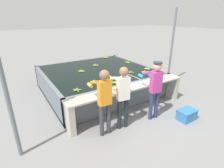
{
  "coord_description": "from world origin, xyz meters",
  "views": [
    {
      "loc": [
        -3.08,
        -3.61,
        2.9
      ],
      "look_at": [
        0.0,
        1.3,
        0.62
      ],
      "focal_mm": 28.0,
      "sensor_mm": 36.0,
      "label": 1
    }
  ],
  "objects_px": {
    "banana_bunch_floating_5": "(147,69)",
    "knife_0": "(157,80)",
    "worker_2": "(155,85)",
    "banana_bunch_floating_8": "(130,72)",
    "banana_bunch_floating_3": "(96,65)",
    "support_post_right": "(172,48)",
    "worker_1": "(123,92)",
    "banana_bunch_floating_9": "(77,90)",
    "crate": "(187,115)",
    "banana_bunch_floating_0": "(81,71)",
    "worker_0": "(104,97)",
    "support_post_left": "(5,89)",
    "banana_bunch_floating_4": "(106,57)",
    "banana_bunch_floating_6": "(128,62)",
    "banana_bunch_ledge_0": "(120,90)",
    "banana_bunch_floating_7": "(108,76)",
    "banana_bunch_floating_1": "(145,72)",
    "banana_bunch_floating_2": "(116,82)"
  },
  "relations": [
    {
      "from": "banana_bunch_ledge_0",
      "to": "support_post_right",
      "type": "height_order",
      "value": "support_post_right"
    },
    {
      "from": "banana_bunch_floating_3",
      "to": "support_post_right",
      "type": "xyz_separation_m",
      "value": [
        2.95,
        -1.5,
        0.7
      ]
    },
    {
      "from": "banana_bunch_floating_6",
      "to": "worker_1",
      "type": "bearing_deg",
      "value": -129.02
    },
    {
      "from": "banana_bunch_floating_7",
      "to": "banana_bunch_ledge_0",
      "type": "distance_m",
      "value": 1.26
    },
    {
      "from": "worker_2",
      "to": "banana_bunch_floating_0",
      "type": "bearing_deg",
      "value": 110.13
    },
    {
      "from": "worker_1",
      "to": "worker_2",
      "type": "bearing_deg",
      "value": -5.67
    },
    {
      "from": "banana_bunch_floating_0",
      "to": "banana_bunch_floating_6",
      "type": "relative_size",
      "value": 1.02
    },
    {
      "from": "banana_bunch_floating_5",
      "to": "crate",
      "type": "xyz_separation_m",
      "value": [
        -0.56,
        -2.38,
        -0.74
      ]
    },
    {
      "from": "banana_bunch_floating_0",
      "to": "banana_bunch_floating_7",
      "type": "xyz_separation_m",
      "value": [
        0.56,
        -1.1,
        0.0
      ]
    },
    {
      "from": "banana_bunch_floating_1",
      "to": "banana_bunch_floating_2",
      "type": "relative_size",
      "value": 1.0
    },
    {
      "from": "worker_2",
      "to": "banana_bunch_floating_4",
      "type": "distance_m",
      "value": 4.48
    },
    {
      "from": "worker_0",
      "to": "banana_bunch_floating_7",
      "type": "distance_m",
      "value": 2.0
    },
    {
      "from": "banana_bunch_floating_3",
      "to": "support_post_left",
      "type": "bearing_deg",
      "value": -139.53
    },
    {
      "from": "worker_1",
      "to": "banana_bunch_floating_4",
      "type": "bearing_deg",
      "value": 65.09
    },
    {
      "from": "banana_bunch_floating_4",
      "to": "banana_bunch_floating_8",
      "type": "height_order",
      "value": "same"
    },
    {
      "from": "banana_bunch_floating_9",
      "to": "support_post_left",
      "type": "relative_size",
      "value": 0.09
    },
    {
      "from": "crate",
      "to": "support_post_right",
      "type": "distance_m",
      "value": 3.47
    },
    {
      "from": "knife_0",
      "to": "support_post_right",
      "type": "relative_size",
      "value": 0.09
    },
    {
      "from": "support_post_right",
      "to": "banana_bunch_floating_4",
      "type": "bearing_deg",
      "value": 125.62
    },
    {
      "from": "banana_bunch_floating_0",
      "to": "banana_bunch_ledge_0",
      "type": "bearing_deg",
      "value": -84.58
    },
    {
      "from": "banana_bunch_floating_1",
      "to": "banana_bunch_floating_4",
      "type": "bearing_deg",
      "value": 90.05
    },
    {
      "from": "banana_bunch_floating_0",
      "to": "crate",
      "type": "height_order",
      "value": "banana_bunch_floating_0"
    },
    {
      "from": "banana_bunch_floating_9",
      "to": "banana_bunch_floating_3",
      "type": "bearing_deg",
      "value": 51.45
    },
    {
      "from": "banana_bunch_floating_1",
      "to": "knife_0",
      "type": "distance_m",
      "value": 0.87
    },
    {
      "from": "worker_0",
      "to": "banana_bunch_floating_6",
      "type": "relative_size",
      "value": 6.39
    },
    {
      "from": "banana_bunch_floating_3",
      "to": "banana_bunch_floating_7",
      "type": "xyz_separation_m",
      "value": [
        -0.31,
        -1.57,
        0.0
      ]
    },
    {
      "from": "banana_bunch_floating_4",
      "to": "support_post_right",
      "type": "height_order",
      "value": "support_post_right"
    },
    {
      "from": "worker_2",
      "to": "banana_bunch_floating_3",
      "type": "relative_size",
      "value": 6.2
    },
    {
      "from": "banana_bunch_floating_0",
      "to": "banana_bunch_floating_7",
      "type": "bearing_deg",
      "value": -63.21
    },
    {
      "from": "knife_0",
      "to": "support_post_right",
      "type": "height_order",
      "value": "support_post_right"
    },
    {
      "from": "banana_bunch_floating_5",
      "to": "knife_0",
      "type": "distance_m",
      "value": 1.29
    },
    {
      "from": "banana_bunch_floating_0",
      "to": "banana_bunch_ledge_0",
      "type": "relative_size",
      "value": 1.01
    },
    {
      "from": "banana_bunch_floating_5",
      "to": "knife_0",
      "type": "height_order",
      "value": "banana_bunch_floating_5"
    },
    {
      "from": "banana_bunch_floating_9",
      "to": "banana_bunch_floating_4",
      "type": "bearing_deg",
      "value": 48.44
    },
    {
      "from": "worker_2",
      "to": "banana_bunch_floating_8",
      "type": "bearing_deg",
      "value": 74.72
    },
    {
      "from": "banana_bunch_floating_6",
      "to": "crate",
      "type": "xyz_separation_m",
      "value": [
        -0.5,
        -3.6,
        -0.74
      ]
    },
    {
      "from": "worker_2",
      "to": "knife_0",
      "type": "height_order",
      "value": "worker_2"
    },
    {
      "from": "worker_1",
      "to": "banana_bunch_floating_0",
      "type": "xyz_separation_m",
      "value": [
        0.0,
        2.75,
        -0.15
      ]
    },
    {
      "from": "worker_1",
      "to": "support_post_right",
      "type": "height_order",
      "value": "support_post_right"
    },
    {
      "from": "worker_1",
      "to": "banana_bunch_floating_7",
      "type": "bearing_deg",
      "value": 71.35
    },
    {
      "from": "knife_0",
      "to": "banana_bunch_floating_6",
      "type": "bearing_deg",
      "value": 77.08
    },
    {
      "from": "banana_bunch_floating_8",
      "to": "support_post_left",
      "type": "relative_size",
      "value": 0.07
    },
    {
      "from": "banana_bunch_ledge_0",
      "to": "banana_bunch_floating_9",
      "type": "bearing_deg",
      "value": 147.48
    },
    {
      "from": "worker_0",
      "to": "banana_bunch_floating_3",
      "type": "height_order",
      "value": "worker_0"
    },
    {
      "from": "banana_bunch_floating_4",
      "to": "banana_bunch_floating_6",
      "type": "height_order",
      "value": "same"
    },
    {
      "from": "support_post_right",
      "to": "knife_0",
      "type": "bearing_deg",
      "value": -148.82
    },
    {
      "from": "banana_bunch_floating_9",
      "to": "worker_0",
      "type": "bearing_deg",
      "value": -76.16
    },
    {
      "from": "banana_bunch_floating_2",
      "to": "banana_bunch_floating_8",
      "type": "bearing_deg",
      "value": 29.83
    },
    {
      "from": "worker_1",
      "to": "banana_bunch_floating_9",
      "type": "bearing_deg",
      "value": 126.81
    },
    {
      "from": "banana_bunch_floating_3",
      "to": "banana_bunch_floating_8",
      "type": "distance_m",
      "value": 1.72
    }
  ]
}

